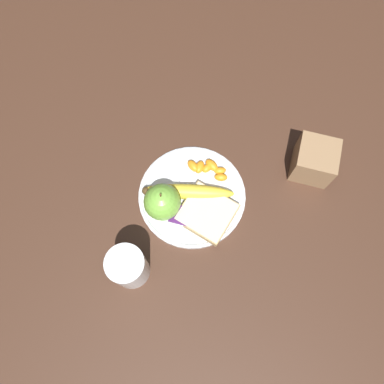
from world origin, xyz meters
TOP-DOWN VIEW (x-y plane):
  - ground_plane at (0.00, 0.00)m, footprint 3.00×3.00m
  - plate at (0.00, 0.00)m, footprint 0.23×0.23m
  - juice_glass at (-0.08, -0.19)m, footprint 0.07×0.07m
  - apple at (-0.05, -0.04)m, footprint 0.08×0.08m
  - banana at (-0.01, -0.00)m, footprint 0.20×0.07m
  - bread_slice at (0.04, -0.03)m, footprint 0.13×0.13m
  - fork at (-0.01, 0.00)m, footprint 0.13×0.15m
  - jam_packet at (-0.01, -0.06)m, footprint 0.05×0.04m
  - orange_segment_0 at (0.05, 0.05)m, footprint 0.03×0.02m
  - orange_segment_1 at (0.05, 0.07)m, footprint 0.03×0.02m
  - orange_segment_2 at (0.02, 0.08)m, footprint 0.04×0.03m
  - orange_segment_3 at (0.03, 0.01)m, footprint 0.03×0.02m
  - orange_segment_4 at (0.02, 0.07)m, footprint 0.03×0.03m
  - orange_segment_5 at (-0.01, 0.06)m, footprint 0.04×0.03m
  - orange_segment_6 at (0.00, 0.06)m, footprint 0.02×0.03m
  - condiment_caddy at (0.24, 0.14)m, footprint 0.08×0.08m

SIDE VIEW (x-z plane):
  - ground_plane at x=0.00m, z-range 0.00..0.00m
  - plate at x=0.00m, z-range 0.00..0.02m
  - fork at x=-0.01m, z-range 0.01..0.02m
  - orange_segment_3 at x=0.03m, z-range 0.01..0.03m
  - orange_segment_1 at x=0.05m, z-range 0.01..0.03m
  - orange_segment_4 at x=0.02m, z-range 0.01..0.03m
  - orange_segment_0 at x=0.05m, z-range 0.01..0.03m
  - orange_segment_6 at x=0.00m, z-range 0.01..0.03m
  - orange_segment_5 at x=-0.01m, z-range 0.01..0.03m
  - orange_segment_2 at x=0.02m, z-range 0.01..0.03m
  - jam_packet at x=-0.01m, z-range 0.01..0.03m
  - bread_slice at x=0.04m, z-range 0.01..0.03m
  - banana at x=-0.01m, z-range 0.01..0.05m
  - condiment_caddy at x=0.24m, z-range 0.00..0.08m
  - juice_glass at x=-0.08m, z-range 0.00..0.10m
  - apple at x=-0.05m, z-range 0.01..0.09m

